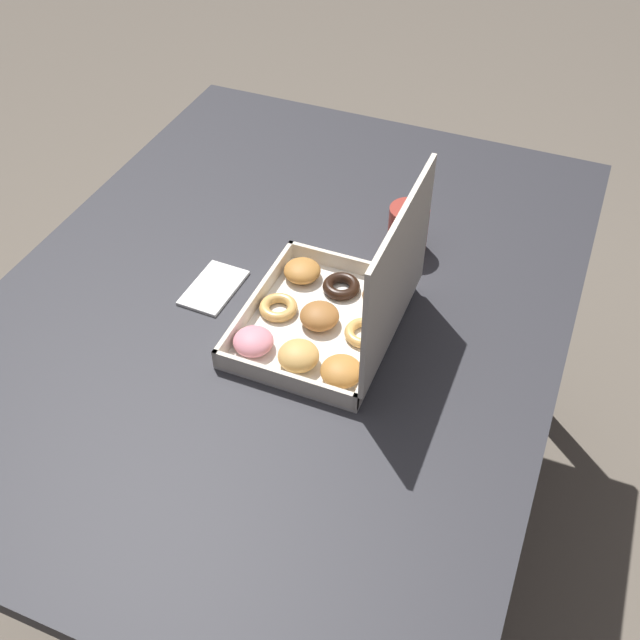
# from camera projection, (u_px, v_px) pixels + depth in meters

# --- Properties ---
(ground_plane) EXTENTS (8.00, 8.00, 0.00)m
(ground_plane) POSITION_uv_depth(u_px,v_px,m) (293.00, 514.00, 1.81)
(ground_plane) COLOR #6B6054
(dining_table) EXTENTS (1.28, 0.97, 0.72)m
(dining_table) POSITION_uv_depth(u_px,v_px,m) (284.00, 328.00, 1.36)
(dining_table) COLOR #2D2D33
(dining_table) RESTS_ON ground_plane
(donut_box) EXTENTS (0.30, 0.25, 0.28)m
(donut_box) POSITION_uv_depth(u_px,v_px,m) (335.00, 312.00, 1.20)
(donut_box) COLOR silver
(donut_box) RESTS_ON dining_table
(coffee_mug) EXTENTS (0.07, 0.07, 0.09)m
(coffee_mug) POSITION_uv_depth(u_px,v_px,m) (408.00, 228.00, 1.36)
(coffee_mug) COLOR #A3382D
(coffee_mug) RESTS_ON dining_table
(paper_napkin) EXTENTS (0.13, 0.08, 0.01)m
(paper_napkin) POSITION_uv_depth(u_px,v_px,m) (214.00, 288.00, 1.31)
(paper_napkin) COLOR white
(paper_napkin) RESTS_ON dining_table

